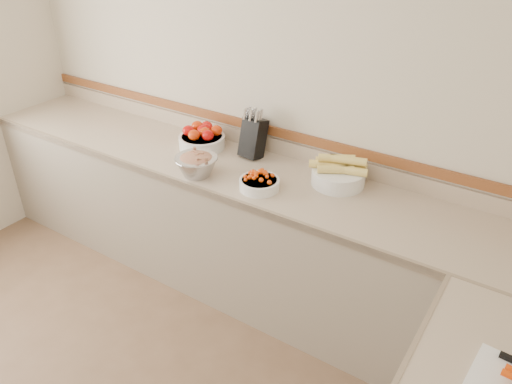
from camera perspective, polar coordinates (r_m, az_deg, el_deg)
The scene contains 7 objects.
back_wall at distance 3.16m, azimuth 1.18°, elevation 11.48°, with size 4.00×4.00×0.00m, color beige.
counter_back at distance 3.30m, azimuth -1.98°, elevation -4.14°, with size 4.00×0.65×1.08m.
knife_block at distance 3.17m, azimuth -0.33°, elevation 6.34°, with size 0.15×0.18×0.33m.
tomato_bowl at distance 3.33m, azimuth -6.17°, elevation 6.19°, with size 0.31×0.31×0.15m.
cherry_tomato_bowl at distance 2.82m, azimuth 0.37°, elevation 1.15°, with size 0.23×0.23×0.13m.
corn_bowl at distance 2.90m, azimuth 9.43°, elevation 2.13°, with size 0.34×0.31×0.18m.
rhubarb_bowl at distance 2.97m, azimuth -6.82°, elevation 3.22°, with size 0.26×0.26×0.15m.
Camera 1 is at (1.59, -0.54, 2.31)m, focal length 35.00 mm.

